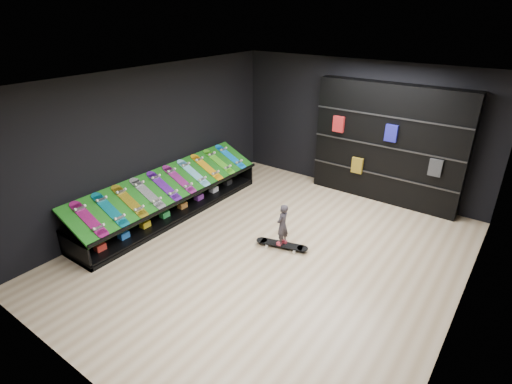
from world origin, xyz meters
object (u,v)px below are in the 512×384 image
Objects in this scene: display_rack at (172,203)px; child at (282,232)px; back_shelving at (388,144)px; floor_skateboard at (282,246)px.

display_rack is 9.44× the size of child.
back_shelving reaches higher than floor_skateboard.
back_shelving is at bearing 164.81° from child.
floor_skateboard is 2.06× the size of child.
display_rack is 2.62m from floor_skateboard.
back_shelving reaches higher than child.
back_shelving is at bearing 61.62° from floor_skateboard.
display_rack is at bearing -86.67° from child.
back_shelving is 6.82× the size of child.
child reaches higher than floor_skateboard.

